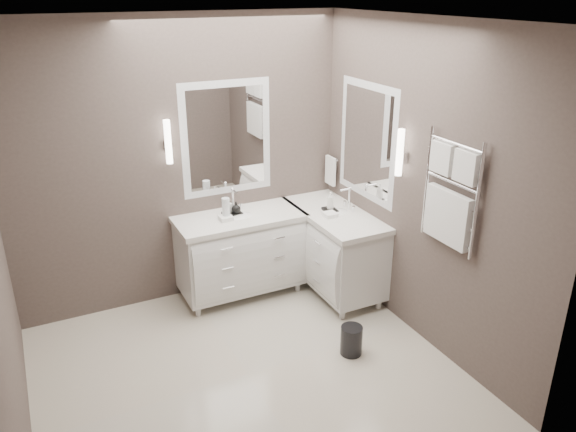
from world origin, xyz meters
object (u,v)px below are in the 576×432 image
vanity_right (334,246)px  waste_bin (351,340)px  vanity_back (241,250)px  towel_ladder (450,199)px

vanity_right → waste_bin: vanity_right is taller
vanity_back → waste_bin: 1.47m
towel_ladder → waste_bin: (-0.65, 0.27, -1.26)m
vanity_back → waste_bin: bearing=-71.6°
vanity_right → towel_ladder: bearing=-80.2°
vanity_back → waste_bin: (0.45, -1.35, -0.36)m
waste_bin → vanity_back: bearing=108.4°
vanity_right → towel_ladder: (0.23, -1.30, 0.91)m
vanity_right → waste_bin: (-0.43, -1.03, -0.36)m
towel_ladder → vanity_right: bearing=99.8°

